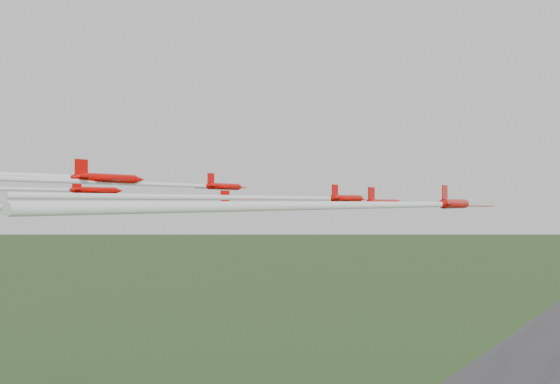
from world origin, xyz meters
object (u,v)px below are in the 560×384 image
Objects in this scene: jet_row2_left at (182,185)px; jet_row3_mid at (174,206)px; jet_row2_right at (335,204)px; jet_row3_left at (39,189)px; jet_row3_right at (402,205)px; jet_lead at (288,198)px.

jet_row3_mid is at bearing -54.24° from jet_row2_left.
jet_row2_right is 41.07m from jet_row3_left.
jet_row2_left is 0.81× the size of jet_row3_right.
jet_lead is at bearing 146.71° from jet_row2_right.
jet_row3_right is at bearing -26.38° from jet_row2_left.
jet_row3_right is (28.52, -1.75, 0.26)m from jet_row3_mid.
jet_row2_right is 18.58m from jet_row3_mid.
jet_lead is 1.49× the size of jet_row3_left.
jet_row2_right is at bearing 41.76° from jet_row3_mid.
jet_row3_left is 0.86× the size of jet_row3_mid.
jet_row2_right reaches higher than jet_row3_mid.
jet_row2_left is at bearing -160.51° from jet_lead.
jet_row3_left reaches higher than jet_lead.
jet_row3_mid is 28.57m from jet_row3_right.
jet_lead is at bearing 138.20° from jet_row3_right.
jet_row3_mid is at bearing 0.27° from jet_row3_left.
jet_row3_right reaches higher than jet_row3_mid.
jet_row3_right is at bearing -1.39° from jet_row3_mid.
jet_row3_right is (25.91, -21.40, -0.77)m from jet_lead.
jet_row3_mid is (-14.31, -11.85, -0.25)m from jet_row2_right.
jet_row2_left is (-15.00, -5.08, 1.90)m from jet_lead.
jet_lead is 14.08m from jet_row2_right.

